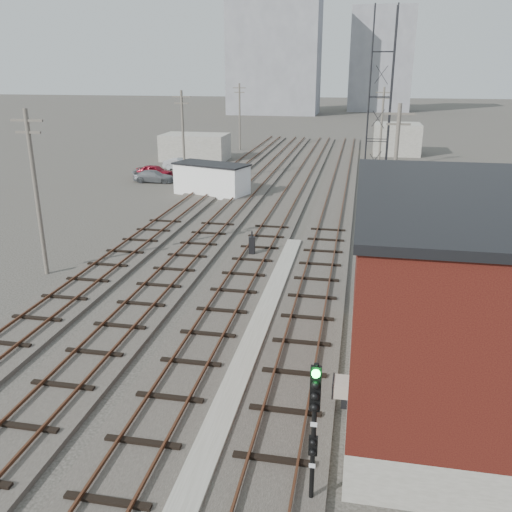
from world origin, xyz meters
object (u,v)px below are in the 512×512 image
(signal_mast, at_px, (314,424))
(switch_stand, at_px, (252,246))
(car_silver, at_px, (180,164))
(site_trailer, at_px, (212,179))
(car_red, at_px, (155,171))
(car_grey, at_px, (154,176))

(signal_mast, relative_size, switch_stand, 2.81)
(car_silver, bearing_deg, site_trailer, -135.60)
(car_red, distance_m, car_silver, 4.90)
(site_trailer, xyz_separation_m, car_red, (-8.13, 6.85, -0.77))
(site_trailer, height_order, car_red, site_trailer)
(signal_mast, distance_m, site_trailer, 37.55)
(switch_stand, relative_size, car_silver, 0.38)
(signal_mast, relative_size, car_red, 1.07)
(signal_mast, distance_m, car_grey, 44.50)
(site_trailer, relative_size, car_red, 1.88)
(site_trailer, bearing_deg, signal_mast, -52.33)
(signal_mast, xyz_separation_m, car_grey, (-19.71, 39.85, -1.89))
(signal_mast, height_order, switch_stand, signal_mast)
(site_trailer, xyz_separation_m, car_grey, (-7.30, 4.43, -0.85))
(car_silver, relative_size, car_grey, 0.97)
(switch_stand, height_order, site_trailer, site_trailer)
(site_trailer, relative_size, car_silver, 1.85)
(site_trailer, distance_m, car_red, 10.66)
(signal_mast, height_order, car_red, signal_mast)
(signal_mast, relative_size, car_silver, 1.05)
(signal_mast, height_order, car_silver, signal_mast)
(signal_mast, bearing_deg, car_grey, 116.31)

